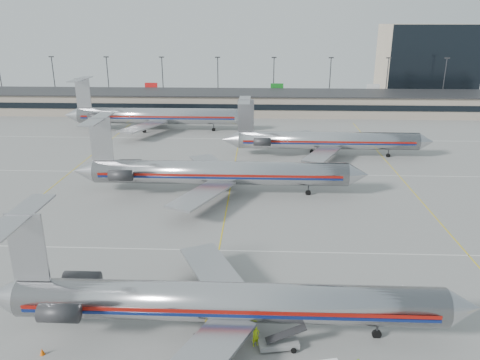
{
  "coord_description": "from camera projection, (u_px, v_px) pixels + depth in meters",
  "views": [
    {
      "loc": [
        4.8,
        -40.98,
        26.83
      ],
      "look_at": [
        2.01,
        23.42,
        4.5
      ],
      "focal_mm": 35.0,
      "sensor_mm": 36.0,
      "label": 1
    }
  ],
  "objects": [
    {
      "name": "jet_third_row",
      "position": [
        323.0,
        140.0,
        94.93
      ],
      "size": [
        42.77,
        26.31,
        11.7
      ],
      "color": "#B9B9BE",
      "rests_on": "ground"
    },
    {
      "name": "jet_second_row",
      "position": [
        214.0,
        172.0,
        74.51
      ],
      "size": [
        47.31,
        27.85,
        12.38
      ],
      "color": "#B9B9BE",
      "rests_on": "ground"
    },
    {
      "name": "light_mast_row",
      "position": [
        246.0,
        78.0,
        150.59
      ],
      "size": [
        163.6,
        0.4,
        15.28
      ],
      "color": "#38383D",
      "rests_on": "ground"
    },
    {
      "name": "distant_building",
      "position": [
        426.0,
        62.0,
        161.87
      ],
      "size": [
        30.0,
        20.0,
        25.0
      ],
      "primitive_type": "cube",
      "color": "tan",
      "rests_on": "ground"
    },
    {
      "name": "jet_foreground",
      "position": [
        219.0,
        301.0,
        41.03
      ],
      "size": [
        43.83,
        25.81,
        11.47
      ],
      "color": "#B9B9BE",
      "rests_on": "ground"
    },
    {
      "name": "terminal",
      "position": [
        244.0,
        102.0,
        139.12
      ],
      "size": [
        162.0,
        17.0,
        6.25
      ],
      "color": "gray",
      "rests_on": "ground"
    },
    {
      "name": "cone_left",
      "position": [
        42.0,
        352.0,
        39.33
      ],
      "size": [
        0.53,
        0.53,
        0.59
      ],
      "primitive_type": "cone",
      "rotation": [
        0.0,
        0.0,
        0.25
      ],
      "color": "#F05D08",
      "rests_on": "ground"
    },
    {
      "name": "ground",
      "position": [
        210.0,
        296.0,
        47.67
      ],
      "size": [
        260.0,
        260.0,
        0.0
      ],
      "primitive_type": "plane",
      "color": "gray",
      "rests_on": "ground"
    },
    {
      "name": "jet_back_row",
      "position": [
        154.0,
        116.0,
        116.97
      ],
      "size": [
        47.58,
        29.26,
        13.01
      ],
      "color": "#B9B9BE",
      "rests_on": "ground"
    },
    {
      "name": "apron_markings",
      "position": [
        219.0,
        250.0,
        57.1
      ],
      "size": [
        160.0,
        0.15,
        0.02
      ],
      "primitive_type": "cube",
      "color": "silver",
      "rests_on": "ground"
    },
    {
      "name": "ramp_worker_near",
      "position": [
        256.0,
        336.0,
        40.2
      ],
      "size": [
        0.85,
        0.78,
        1.95
      ],
      "primitive_type": "imported",
      "rotation": [
        0.0,
        0.0,
        0.58
      ],
      "color": "#B8E115",
      "rests_on": "ground"
    },
    {
      "name": "belt_loader",
      "position": [
        280.0,
        343.0,
        39.94
      ],
      "size": [
        4.15,
        1.83,
        2.14
      ],
      "rotation": [
        0.0,
        0.0,
        0.18
      ],
      "color": "gray",
      "rests_on": "ground"
    }
  ]
}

